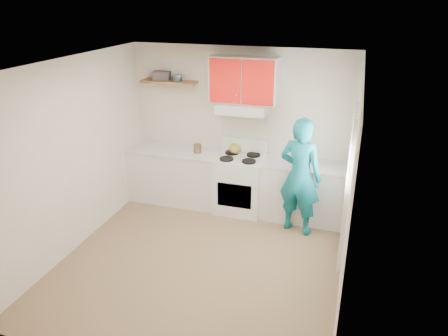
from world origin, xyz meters
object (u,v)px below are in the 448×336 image
(stove, at_px, (240,184))
(person, at_px, (300,176))
(tin, at_px, (177,78))
(kettle, at_px, (235,149))
(crock, at_px, (197,149))

(stove, relative_size, person, 0.52)
(stove, height_order, person, person)
(stove, bearing_deg, tin, 170.73)
(tin, distance_m, person, 2.49)
(kettle, bearing_deg, stove, -52.16)
(stove, height_order, kettle, kettle)
(kettle, height_order, person, person)
(tin, bearing_deg, kettle, -1.29)
(kettle, xyz_separation_m, person, (1.13, -0.54, -0.12))
(stove, xyz_separation_m, person, (1.00, -0.38, 0.42))
(tin, xyz_separation_m, kettle, (0.97, -0.02, -1.08))
(crock, relative_size, person, 0.09)
(tin, xyz_separation_m, crock, (0.37, -0.15, -1.11))
(stove, distance_m, tin, 1.97)
(tin, distance_m, kettle, 1.45)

